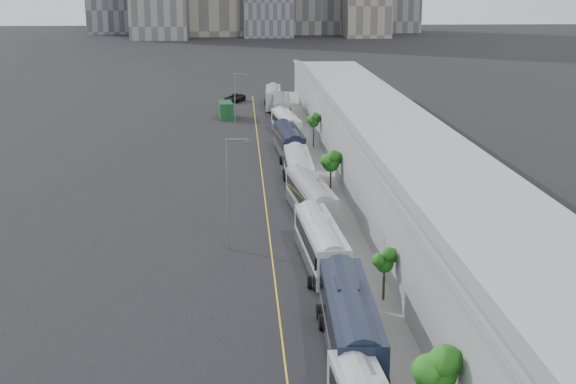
{
  "coord_description": "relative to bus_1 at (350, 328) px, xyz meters",
  "views": [
    {
      "loc": [
        -3.96,
        -25.22,
        22.38
      ],
      "look_at": [
        0.43,
        48.0,
        3.0
      ],
      "focal_mm": 50.0,
      "sensor_mm": 36.0,
      "label": 1
    }
  ],
  "objects": [
    {
      "name": "tree_1",
      "position": [
        3.58,
        8.2,
        1.29
      ],
      "size": [
        1.34,
        1.34,
        3.74
      ],
      "color": "black",
      "rests_on": "ground"
    },
    {
      "name": "sidewalk",
      "position": [
        6.44,
        35.04,
        -1.66
      ],
      "size": [
        10.0,
        170.0,
        0.12
      ],
      "primitive_type": "cube",
      "color": "gray",
      "rests_on": "ground"
    },
    {
      "name": "bus_3",
      "position": [
        0.15,
        29.2,
        -0.07
      ],
      "size": [
        4.06,
        13.61,
        3.92
      ],
      "rotation": [
        0.0,
        0.0,
        0.1
      ],
      "color": "gray",
      "rests_on": "ground"
    },
    {
      "name": "street_lamp_far",
      "position": [
        -7.17,
        82.9,
        3.01
      ],
      "size": [
        2.04,
        0.22,
        8.1
      ],
      "color": "#59595E",
      "rests_on": "ground"
    },
    {
      "name": "bus_7",
      "position": [
        0.24,
        85.13,
        -0.03
      ],
      "size": [
        3.44,
        13.84,
        4.01
      ],
      "rotation": [
        0.0,
        0.0,
        -0.05
      ],
      "color": "slate",
      "rests_on": "ground"
    },
    {
      "name": "bus_4",
      "position": [
        -0.19,
        40.87,
        -0.06
      ],
      "size": [
        2.99,
        13.48,
        3.93
      ],
      "rotation": [
        0.0,
        0.0,
        -0.01
      ],
      "color": "#B9BAC4",
      "rests_on": "ground"
    },
    {
      "name": "bus_5",
      "position": [
        -0.21,
        57.98,
        -0.09
      ],
      "size": [
        3.47,
        13.39,
        3.87
      ],
      "rotation": [
        0.0,
        0.0,
        0.06
      ],
      "color": "black",
      "rests_on": "ground"
    },
    {
      "name": "bus_8",
      "position": [
        -0.54,
        99.16,
        -0.1
      ],
      "size": [
        3.21,
        13.22,
        3.84
      ],
      "rotation": [
        0.0,
        0.0,
        -0.04
      ],
      "color": "#B1B3BC",
      "rests_on": "ground"
    },
    {
      "name": "tree_2",
      "position": [
        3.29,
        39.91,
        1.6
      ],
      "size": [
        1.91,
        1.91,
        4.3
      ],
      "color": "black",
      "rests_on": "ground"
    },
    {
      "name": "bus_1",
      "position": [
        0.0,
        0.0,
        0.0
      ],
      "size": [
        3.25,
        14.02,
        4.07
      ],
      "rotation": [
        0.0,
        0.0,
        -0.03
      ],
      "color": "black",
      "rests_on": "ground"
    },
    {
      "name": "shipping_container",
      "position": [
        -8.97,
        88.51,
        -0.35
      ],
      "size": [
        2.73,
        5.6,
        2.75
      ],
      "primitive_type": "cube",
      "rotation": [
        0.0,
        0.0,
        0.1
      ],
      "color": "#113A1C",
      "rests_on": "ground"
    },
    {
      "name": "tree_3",
      "position": [
        3.51,
        63.04,
        2.04
      ],
      "size": [
        1.48,
        1.48,
        4.57
      ],
      "color": "black",
      "rests_on": "ground"
    },
    {
      "name": "depot",
      "position": [
        10.44,
        35.04,
        1.79
      ],
      "size": [
        12.45,
        160.4,
        7.2
      ],
      "color": "gray",
      "rests_on": "ground"
    },
    {
      "name": "street_lamp_near",
      "position": [
        -7.57,
        20.46,
        3.83
      ],
      "size": [
        2.04,
        0.22,
        9.7
      ],
      "color": "#59595E",
      "rests_on": "ground"
    },
    {
      "name": "bus_6",
      "position": [
        0.14,
        70.53,
        -0.16
      ],
      "size": [
        3.81,
        12.87,
        3.71
      ],
      "rotation": [
        0.0,
        0.0,
        0.1
      ],
      "color": "silver",
      "rests_on": "ground"
    },
    {
      "name": "bus_2",
      "position": [
        -0.23,
        15.67,
        -0.12
      ],
      "size": [
        3.36,
        13.11,
        3.79
      ],
      "rotation": [
        0.0,
        0.0,
        0.06
      ],
      "color": "#B6B6B8",
      "rests_on": "ground"
    },
    {
      "name": "tree_0",
      "position": [
        3.14,
        -8.87,
        1.74
      ],
      "size": [
        2.21,
        2.21,
        4.58
      ],
      "color": "black",
      "rests_on": "ground"
    },
    {
      "name": "suv",
      "position": [
        -7.56,
        107.2,
        -0.95
      ],
      "size": [
        4.59,
        6.08,
        1.53
      ],
      "primitive_type": "imported",
      "rotation": [
        0.0,
        0.0,
        -0.42
      ],
      "color": "black",
      "rests_on": "ground"
    },
    {
      "name": "lane_line",
      "position": [
        -4.06,
        35.04,
        -1.71
      ],
      "size": [
        0.12,
        160.0,
        0.02
      ],
      "primitive_type": "cube",
      "color": "gold",
      "rests_on": "ground"
    }
  ]
}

